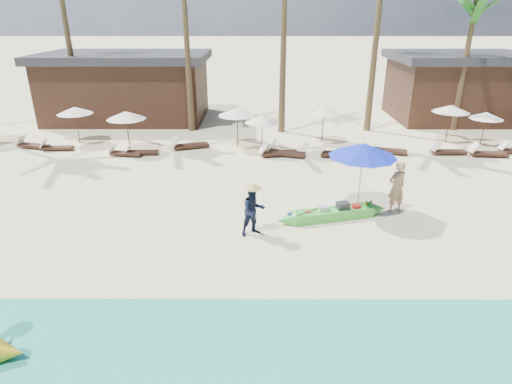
{
  "coord_description": "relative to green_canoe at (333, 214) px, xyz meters",
  "views": [
    {
      "loc": [
        0.66,
        -11.48,
        6.81
      ],
      "look_at": [
        0.63,
        2.0,
        1.08
      ],
      "focal_mm": 30.0,
      "sensor_mm": 36.0,
      "label": 1
    }
  ],
  "objects": [
    {
      "name": "lounger_3_right",
      "position": [
        -13.32,
        8.03,
        -0.01
      ],
      "size": [
        1.68,
        0.59,
        0.56
      ],
      "rotation": [
        0.0,
        0.0,
        0.05
      ],
      "color": "#3D2319",
      "rests_on": "ground"
    },
    {
      "name": "resort_parasol_9",
      "position": [
        9.59,
        9.03,
        1.44
      ],
      "size": [
        1.76,
        1.76,
        1.82
      ],
      "color": "#3D2319",
      "rests_on": "ground"
    },
    {
      "name": "palm_6",
      "position": [
        9.5,
        12.39,
        6.85
      ],
      "size": [
        2.08,
        2.08,
        8.51
      ],
      "color": "brown",
      "rests_on": "ground"
    },
    {
      "name": "vendor_green",
      "position": [
        -2.79,
        -1.14,
        0.65
      ],
      "size": [
        1.02,
        0.93,
        1.69
      ],
      "primitive_type": "imported",
      "rotation": [
        0.0,
        0.0,
        0.43
      ],
      "color": "#121932",
      "rests_on": "ground"
    },
    {
      "name": "resort_parasol_8",
      "position": [
        7.95,
        9.7,
        1.68
      ],
      "size": [
        2.02,
        2.02,
        2.08
      ],
      "color": "#3D2319",
      "rests_on": "ground"
    },
    {
      "name": "resort_parasol_5",
      "position": [
        -3.73,
        8.78,
        1.69
      ],
      "size": [
        2.03,
        2.03,
        2.09
      ],
      "color": "#3D2319",
      "rests_on": "ground"
    },
    {
      "name": "lounger_7_right",
      "position": [
        4.0,
        7.57,
        0.02
      ],
      "size": [
        1.97,
        1.12,
        0.64
      ],
      "rotation": [
        0.0,
        0.0,
        -0.31
      ],
      "color": "#3D2319",
      "rests_on": "ground"
    },
    {
      "name": "lounger_9_left",
      "position": [
        8.89,
        7.05,
        0.01
      ],
      "size": [
        1.91,
        0.71,
        0.63
      ],
      "rotation": [
        0.0,
        0.0,
        -0.08
      ],
      "color": "#3D2319",
      "rests_on": "ground"
    },
    {
      "name": "resort_parasol_3",
      "position": [
        -12.63,
        9.54,
        1.6
      ],
      "size": [
        1.93,
        1.93,
        1.99
      ],
      "color": "#3D2319",
      "rests_on": "ground"
    },
    {
      "name": "tourist",
      "position": [
        2.35,
        0.6,
        0.78
      ],
      "size": [
        0.83,
        0.7,
        1.95
      ],
      "primitive_type": "imported",
      "rotation": [
        0.0,
        0.0,
        3.52
      ],
      "color": "tan",
      "rests_on": "ground"
    },
    {
      "name": "resort_parasol_7",
      "position": [
        0.97,
        9.63,
        1.6
      ],
      "size": [
        1.94,
        1.94,
        2.0
      ],
      "color": "#3D2319",
      "rests_on": "ground"
    },
    {
      "name": "ground",
      "position": [
        -3.34,
        -2.13,
        -0.2
      ],
      "size": [
        240.0,
        240.0,
        0.0
      ],
      "primitive_type": "plane",
      "color": "beige",
      "rests_on": "ground"
    },
    {
      "name": "lounger_4_right",
      "position": [
        -8.66,
        7.29,
        -0.01
      ],
      "size": [
        1.66,
        0.59,
        0.56
      ],
      "rotation": [
        0.0,
        0.0,
        0.05
      ],
      "color": "#3D2319",
      "rests_on": "ground"
    },
    {
      "name": "lounger_6_right",
      "position": [
        -1.31,
        7.11,
        0.02
      ],
      "size": [
        2.04,
        1.16,
        0.66
      ],
      "rotation": [
        0.0,
        0.0,
        -0.31
      ],
      "color": "#3D2319",
      "rests_on": "ground"
    },
    {
      "name": "lounger_7_left",
      "position": [
        1.34,
        6.98,
        0.03
      ],
      "size": [
        2.02,
        0.7,
        0.68
      ],
      "rotation": [
        0.0,
        0.0,
        -0.04
      ],
      "color": "#3D2319",
      "rests_on": "ground"
    },
    {
      "name": "lounger_8_left",
      "position": [
        7.05,
        7.38,
        0.0
      ],
      "size": [
        1.77,
        0.57,
        0.6
      ],
      "rotation": [
        0.0,
        0.0,
        0.01
      ],
      "color": "#3D2319",
      "rests_on": "ground"
    },
    {
      "name": "resort_parasol_4",
      "position": [
        -9.39,
        8.01,
        1.68
      ],
      "size": [
        2.02,
        2.02,
        2.08
      ],
      "color": "#3D2319",
      "rests_on": "ground"
    },
    {
      "name": "lounger_4_left",
      "position": [
        -9.44,
        7.1,
        -0.01
      ],
      "size": [
        1.73,
        0.77,
        0.57
      ],
      "rotation": [
        0.0,
        0.0,
        -0.16
      ],
      "color": "#3D2319",
      "rests_on": "ground"
    },
    {
      "name": "lounger_5_left",
      "position": [
        -6.35,
        8.33,
        0.03
      ],
      "size": [
        2.05,
        1.22,
        0.67
      ],
      "rotation": [
        0.0,
        0.0,
        0.34
      ],
      "color": "#3D2319",
      "rests_on": "ground"
    },
    {
      "name": "resort_parasol_6",
      "position": [
        -2.42,
        7.92,
        1.53
      ],
      "size": [
        1.86,
        1.86,
        1.91
      ],
      "color": "#3D2319",
      "rests_on": "ground"
    },
    {
      "name": "blue_umbrella",
      "position": [
        1.02,
        0.66,
        2.14
      ],
      "size": [
        2.4,
        2.4,
        2.59
      ],
      "color": "#99999E",
      "rests_on": "ground"
    },
    {
      "name": "green_canoe",
      "position": [
        0.0,
        0.0,
        0.0
      ],
      "size": [
        4.54,
        1.45,
        0.59
      ],
      "rotation": [
        0.0,
        0.0,
        0.25
      ],
      "color": "green",
      "rests_on": "ground"
    },
    {
      "name": "lounger_6_left",
      "position": [
        -1.69,
        7.07,
        0.02
      ],
      "size": [
        2.03,
        0.92,
        0.66
      ],
      "rotation": [
        0.0,
        0.0,
        0.17
      ],
      "color": "#3D2319",
      "rests_on": "ground"
    },
    {
      "name": "pavilion_east",
      "position": [
        10.66,
        15.37,
        2.0
      ],
      "size": [
        8.8,
        6.6,
        4.3
      ],
      "color": "#3D2319",
      "rests_on": "ground"
    },
    {
      "name": "pavilion_west",
      "position": [
        -11.34,
        15.37,
        1.99
      ],
      "size": [
        10.8,
        6.6,
        4.3
      ],
      "color": "#3D2319",
      "rests_on": "ground"
    },
    {
      "name": "wet_sand_strip",
      "position": [
        -3.34,
        -7.13,
        -0.19
      ],
      "size": [
        240.0,
        4.5,
        0.01
      ],
      "primitive_type": "cube",
      "color": "tan",
      "rests_on": "ground"
    },
    {
      "name": "lounger_3_left",
      "position": [
        -14.78,
        8.42,
        0.0
      ],
      "size": [
        1.86,
        0.98,
        0.6
      ],
      "rotation": [
        0.0,
        0.0,
        -0.26
      ],
      "color": "#3D2319",
      "rests_on": "ground"
    }
  ]
}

